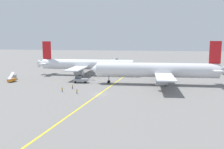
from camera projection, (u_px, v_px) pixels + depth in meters
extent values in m
plane|color=slate|center=(100.00, 94.00, 83.77)|extent=(600.00, 600.00, 0.00)
cube|color=yellow|center=(107.00, 88.00, 93.41)|extent=(9.04, 119.73, 0.01)
cylinder|color=white|center=(88.00, 64.00, 125.59)|extent=(46.29, 6.86, 5.01)
cone|color=white|center=(136.00, 65.00, 122.13)|extent=(2.98, 4.72, 4.61)
cone|color=white|center=(42.00, 64.00, 129.01)|extent=(3.76, 4.15, 4.01)
cube|color=white|center=(83.00, 66.00, 126.02)|extent=(8.09, 42.14, 0.44)
cube|color=white|center=(47.00, 63.00, 128.58)|extent=(3.72, 13.12, 0.28)
cube|color=red|center=(47.00, 50.00, 127.61)|extent=(4.41, 0.54, 9.00)
cylinder|color=#999EA3|center=(79.00, 72.00, 114.64)|extent=(4.30, 2.77, 2.60)
cylinder|color=#999EA3|center=(90.00, 67.00, 137.63)|extent=(4.30, 2.77, 2.60)
cylinder|color=slate|center=(83.00, 70.00, 129.90)|extent=(0.28, 0.28, 2.64)
cylinder|color=black|center=(83.00, 73.00, 130.09)|extent=(1.32, 0.60, 1.30)
cylinder|color=slate|center=(79.00, 72.00, 123.24)|extent=(0.28, 0.28, 2.64)
cylinder|color=black|center=(80.00, 75.00, 123.43)|extent=(1.32, 0.60, 1.30)
cylinder|color=slate|center=(124.00, 72.00, 123.47)|extent=(0.28, 0.28, 2.64)
cylinder|color=black|center=(124.00, 75.00, 123.66)|extent=(1.32, 0.60, 1.30)
cylinder|color=silver|center=(156.00, 70.00, 100.55)|extent=(48.59, 8.61, 5.80)
cone|color=silver|center=(94.00, 69.00, 103.72)|extent=(3.11, 5.49, 5.34)
cone|color=silver|center=(222.00, 71.00, 97.41)|extent=(3.86, 4.84, 4.64)
cube|color=silver|center=(162.00, 72.00, 100.38)|extent=(8.93, 43.98, 0.44)
cube|color=silver|center=(215.00, 69.00, 97.64)|extent=(3.95, 13.16, 0.28)
cube|color=red|center=(215.00, 52.00, 96.72)|extent=(4.41, 0.62, 8.74)
cylinder|color=#999EA3|center=(158.00, 73.00, 112.77)|extent=(4.34, 2.84, 2.60)
cylinder|color=#999EA3|center=(162.00, 82.00, 88.75)|extent=(4.34, 2.84, 2.60)
cylinder|color=slate|center=(165.00, 81.00, 97.35)|extent=(0.28, 0.28, 2.64)
cylinder|color=black|center=(165.00, 85.00, 97.54)|extent=(1.33, 0.62, 1.30)
cylinder|color=slate|center=(164.00, 78.00, 104.03)|extent=(0.28, 0.28, 2.64)
cylinder|color=black|center=(164.00, 82.00, 104.22)|extent=(1.33, 0.62, 1.30)
cylinder|color=slate|center=(109.00, 79.00, 103.53)|extent=(0.28, 0.28, 2.64)
cylinder|color=black|center=(109.00, 82.00, 103.72)|extent=(1.33, 0.62, 1.30)
cube|color=gray|center=(81.00, 80.00, 104.85)|extent=(6.09, 3.39, 1.30)
cube|color=#333D47|center=(78.00, 78.00, 104.77)|extent=(2.34, 2.40, 0.90)
cylinder|color=#4C4C51|center=(92.00, 80.00, 104.55)|extent=(3.20, 0.59, 0.20)
sphere|color=orange|center=(78.00, 76.00, 104.68)|extent=(0.24, 0.24, 0.24)
cylinder|color=black|center=(75.00, 82.00, 103.74)|extent=(0.93, 0.41, 0.90)
cylinder|color=black|center=(77.00, 81.00, 106.40)|extent=(0.93, 0.41, 0.90)
cylinder|color=black|center=(85.00, 82.00, 103.48)|extent=(0.93, 0.41, 0.90)
cylinder|color=black|center=(86.00, 81.00, 106.15)|extent=(0.93, 0.41, 0.90)
cube|color=orange|center=(12.00, 80.00, 107.33)|extent=(2.37, 4.65, 1.00)
cube|color=silver|center=(11.00, 76.00, 106.76)|extent=(1.74, 4.28, 2.71)
cylinder|color=black|center=(11.00, 81.00, 108.21)|extent=(0.25, 0.61, 0.60)
cylinder|color=black|center=(14.00, 81.00, 108.07)|extent=(0.25, 0.61, 0.60)
cylinder|color=black|center=(9.00, 81.00, 106.74)|extent=(0.25, 0.61, 0.60)
cylinder|color=black|center=(13.00, 81.00, 106.59)|extent=(0.25, 0.61, 0.60)
cube|color=slate|center=(13.00, 78.00, 113.74)|extent=(3.70, 3.03, 0.25)
cube|color=gray|center=(13.00, 76.00, 113.61)|extent=(3.26, 2.72, 1.60)
cylinder|color=black|center=(11.00, 79.00, 112.99)|extent=(0.63, 0.36, 0.60)
cylinder|color=black|center=(12.00, 79.00, 114.37)|extent=(0.63, 0.36, 0.60)
cylinder|color=black|center=(14.00, 79.00, 113.15)|extent=(0.63, 0.36, 0.60)
cylinder|color=black|center=(15.00, 78.00, 114.53)|extent=(0.63, 0.36, 0.60)
cylinder|color=#4C4C51|center=(77.00, 93.00, 84.20)|extent=(0.28, 0.28, 0.81)
cylinder|color=orange|center=(77.00, 91.00, 84.10)|extent=(0.36, 0.36, 0.57)
sphere|color=brown|center=(77.00, 89.00, 84.05)|extent=(0.22, 0.22, 0.22)
cylinder|color=#F24C19|center=(78.00, 90.00, 84.24)|extent=(0.05, 0.05, 0.40)
cylinder|color=#4C4C51|center=(62.00, 91.00, 87.00)|extent=(0.28, 0.28, 0.87)
cylinder|color=orange|center=(62.00, 89.00, 86.90)|extent=(0.36, 0.36, 0.62)
sphere|color=#9E704C|center=(62.00, 87.00, 86.84)|extent=(0.24, 0.24, 0.24)
cylinder|color=#F24C19|center=(61.00, 88.00, 86.77)|extent=(0.05, 0.05, 0.40)
cylinder|color=#2D3351|center=(72.00, 88.00, 92.42)|extent=(0.28, 0.28, 0.81)
cylinder|color=orange|center=(72.00, 86.00, 92.32)|extent=(0.36, 0.36, 0.57)
sphere|color=brown|center=(72.00, 85.00, 92.26)|extent=(0.22, 0.22, 0.22)
cylinder|color=#B7B7BC|center=(112.00, 62.00, 151.09)|extent=(4.25, 16.14, 3.20)
cylinder|color=#99999E|center=(115.00, 61.00, 158.74)|extent=(3.84, 3.84, 3.52)
cylinder|color=#595960|center=(115.00, 64.00, 158.09)|extent=(0.70, 0.70, 4.38)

